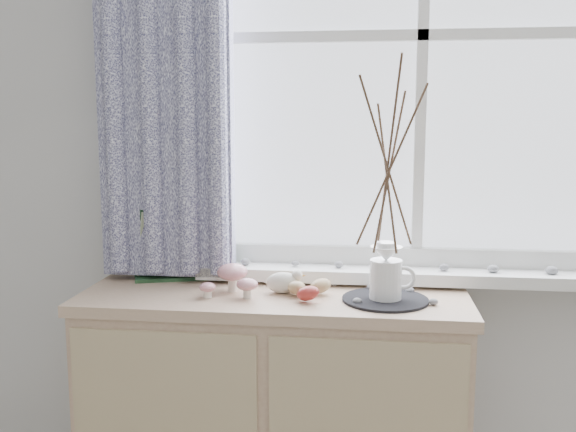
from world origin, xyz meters
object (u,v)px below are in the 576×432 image
at_px(botanical_book, 179,244).
at_px(twig_pitcher, 388,162).
at_px(sideboard, 274,421).
at_px(toadstool_cluster, 233,277).

height_order(botanical_book, twig_pitcher, twig_pitcher).
bearing_deg(sideboard, twig_pitcher, -7.74).
relative_size(sideboard, toadstool_cluster, 6.74).
height_order(sideboard, twig_pitcher, twig_pitcher).
bearing_deg(botanical_book, twig_pitcher, -30.63).
bearing_deg(toadstool_cluster, sideboard, 10.96).
bearing_deg(toadstool_cluster, botanical_book, 146.39).
bearing_deg(toadstool_cluster, twig_pitcher, -2.77).
height_order(sideboard, botanical_book, botanical_book).
height_order(sideboard, toadstool_cluster, toadstool_cluster).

